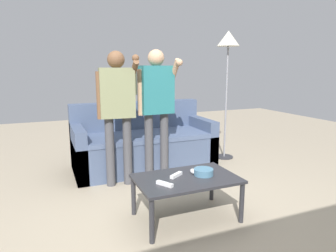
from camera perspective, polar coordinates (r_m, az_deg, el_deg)
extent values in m
plane|color=tan|center=(3.02, 0.81, -16.46)|extent=(12.00, 12.00, 0.00)
cube|color=#475675|center=(4.25, -4.58, -5.01)|extent=(1.93, 0.86, 0.45)
cube|color=#4D5D7E|center=(4.12, -4.34, -1.87)|extent=(1.65, 0.74, 0.06)
cube|color=#475675|center=(4.47, -6.03, 1.72)|extent=(1.93, 0.18, 0.46)
cube|color=#475675|center=(4.05, -16.77, -4.70)|extent=(0.14, 0.86, 0.66)
cube|color=#475675|center=(4.57, 6.13, -2.52)|extent=(0.14, 0.86, 0.66)
cube|color=#2D2D33|center=(2.79, 3.55, -10.04)|extent=(0.93, 0.59, 0.03)
cylinder|color=#2D2D33|center=(2.50, -3.12, -17.76)|extent=(0.04, 0.04, 0.38)
cylinder|color=#2D2D33|center=(2.87, 13.93, -14.09)|extent=(0.04, 0.04, 0.38)
cylinder|color=#2D2D33|center=(2.95, -6.62, -13.13)|extent=(0.04, 0.04, 0.38)
cylinder|color=#2D2D33|center=(3.27, 8.39, -10.69)|extent=(0.04, 0.04, 0.38)
cylinder|color=teal|center=(2.85, 6.82, -8.72)|extent=(0.18, 0.18, 0.06)
ellipsoid|color=white|center=(2.87, 4.89, -8.63)|extent=(0.06, 0.09, 0.05)
cylinder|color=#4C4C51|center=(2.87, 4.78, -8.05)|extent=(0.02, 0.02, 0.01)
cylinder|color=#2D2D33|center=(4.84, 10.68, -5.80)|extent=(0.28, 0.28, 0.02)
cylinder|color=gray|center=(4.67, 11.05, 4.34)|extent=(0.03, 0.03, 1.70)
cone|color=silver|center=(4.66, 11.50, 16.12)|extent=(0.34, 0.34, 0.22)
cylinder|color=#47474C|center=(3.74, -3.68, -4.05)|extent=(0.11, 0.11, 0.84)
cylinder|color=#47474C|center=(3.82, -0.72, -3.71)|extent=(0.11, 0.11, 0.84)
cube|color=#28757A|center=(3.66, -2.27, 6.95)|extent=(0.41, 0.23, 0.58)
sphere|color=tan|center=(3.66, -2.31, 12.90)|extent=(0.20, 0.20, 0.20)
cylinder|color=tan|center=(3.59, -5.23, 6.41)|extent=(0.07, 0.07, 0.55)
cylinder|color=#28757A|center=(3.74, 0.59, 8.74)|extent=(0.07, 0.07, 0.27)
cylinder|color=tan|center=(3.64, 1.36, 10.79)|extent=(0.08, 0.22, 0.26)
sphere|color=tan|center=(3.54, 2.19, 12.07)|extent=(0.08, 0.08, 0.08)
cylinder|color=#47474C|center=(3.60, -11.03, -4.95)|extent=(0.10, 0.10, 0.83)
cylinder|color=#47474C|center=(3.63, -7.76, -4.73)|extent=(0.10, 0.10, 0.83)
cube|color=gray|center=(3.49, -9.75, 6.28)|extent=(0.41, 0.25, 0.57)
sphere|color=brown|center=(3.48, -9.95, 12.42)|extent=(0.20, 0.20, 0.20)
cylinder|color=brown|center=(3.47, -12.97, 5.71)|extent=(0.07, 0.07, 0.54)
cylinder|color=gray|center=(3.51, -6.59, 8.17)|extent=(0.07, 0.07, 0.27)
cylinder|color=brown|center=(3.44, -6.42, 10.89)|extent=(0.09, 0.27, 0.20)
sphere|color=brown|center=(3.37, -6.22, 12.81)|extent=(0.08, 0.08, 0.08)
cube|color=white|center=(2.95, 6.53, -8.34)|extent=(0.05, 0.16, 0.03)
cylinder|color=silver|center=(2.96, 6.24, -7.87)|extent=(0.01, 0.01, 0.00)
cube|color=silver|center=(2.91, 7.03, -8.28)|extent=(0.02, 0.02, 0.00)
cube|color=white|center=(2.59, -0.65, -11.03)|extent=(0.12, 0.16, 0.03)
cylinder|color=silver|center=(2.60, -1.17, -10.53)|extent=(0.01, 0.01, 0.00)
cube|color=silver|center=(2.56, 0.25, -10.92)|extent=(0.02, 0.02, 0.00)
cube|color=white|center=(2.79, 1.58, -9.37)|extent=(0.15, 0.11, 0.03)
cylinder|color=silver|center=(2.81, 1.91, -8.88)|extent=(0.01, 0.01, 0.00)
cube|color=silver|center=(2.75, 1.04, -9.32)|extent=(0.02, 0.02, 0.00)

